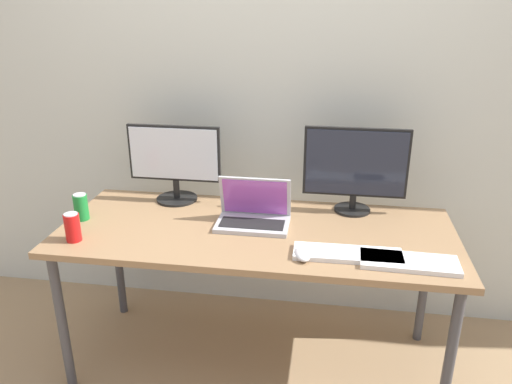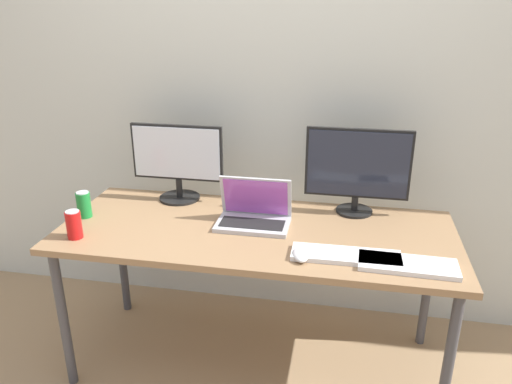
{
  "view_description": "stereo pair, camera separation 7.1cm",
  "coord_description": "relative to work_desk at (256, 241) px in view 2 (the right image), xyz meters",
  "views": [
    {
      "loc": [
        0.31,
        -2.01,
        1.72
      ],
      "look_at": [
        0.0,
        0.0,
        0.92
      ],
      "focal_mm": 35.0,
      "sensor_mm": 36.0,
      "label": 1
    },
    {
      "loc": [
        0.38,
        -2.0,
        1.72
      ],
      "look_at": [
        0.0,
        0.0,
        0.92
      ],
      "focal_mm": 35.0,
      "sensor_mm": 36.0,
      "label": 2
    }
  ],
  "objects": [
    {
      "name": "ground_plane",
      "position": [
        0.0,
        0.0,
        -0.68
      ],
      "size": [
        16.0,
        16.0,
        0.0
      ],
      "primitive_type": "plane",
      "color": "#9E7F5B"
    },
    {
      "name": "wall_back",
      "position": [
        0.0,
        0.59,
        0.62
      ],
      "size": [
        7.0,
        0.08,
        2.6
      ],
      "primitive_type": "cube",
      "color": "silver",
      "rests_on": "ground"
    },
    {
      "name": "work_desk",
      "position": [
        0.0,
        0.0,
        0.0
      ],
      "size": [
        1.79,
        0.73,
        0.74
      ],
      "color": "#424247",
      "rests_on": "ground"
    },
    {
      "name": "monitor_left",
      "position": [
        -0.46,
        0.28,
        0.27
      ],
      "size": [
        0.47,
        0.21,
        0.39
      ],
      "color": "black",
      "rests_on": "work_desk"
    },
    {
      "name": "monitor_center",
      "position": [
        0.44,
        0.27,
        0.29
      ],
      "size": [
        0.49,
        0.18,
        0.42
      ],
      "color": "black",
      "rests_on": "work_desk"
    },
    {
      "name": "laptop_silver",
      "position": [
        -0.02,
        0.05,
        0.11
      ],
      "size": [
        0.33,
        0.21,
        0.22
      ],
      "color": "#B7B7BC",
      "rests_on": "work_desk"
    },
    {
      "name": "keyboard_main",
      "position": [
        0.41,
        -0.2,
        0.07
      ],
      "size": [
        0.44,
        0.14,
        0.02
      ],
      "primitive_type": "cube",
      "rotation": [
        0.0,
        0.0,
        0.01
      ],
      "color": "white",
      "rests_on": "work_desk"
    },
    {
      "name": "keyboard_aux",
      "position": [
        0.64,
        -0.23,
        0.07
      ],
      "size": [
        0.38,
        0.16,
        0.02
      ],
      "primitive_type": "cube",
      "rotation": [
        0.0,
        0.0,
        -0.03
      ],
      "color": "white",
      "rests_on": "work_desk"
    },
    {
      "name": "mouse_by_keyboard",
      "position": [
        0.22,
        -0.24,
        0.08
      ],
      "size": [
        0.09,
        0.12,
        0.03
      ],
      "primitive_type": "ellipsoid",
      "rotation": [
        0.0,
        0.0,
        0.3
      ],
      "color": "silver",
      "rests_on": "work_desk"
    },
    {
      "name": "soda_can_near_keyboard",
      "position": [
        -0.76,
        -0.23,
        0.12
      ],
      "size": [
        0.07,
        0.07,
        0.13
      ],
      "color": "red",
      "rests_on": "work_desk"
    },
    {
      "name": "soda_can_by_laptop",
      "position": [
        -0.83,
        -0.02,
        0.12
      ],
      "size": [
        0.07,
        0.07,
        0.13
      ],
      "color": "#197F33",
      "rests_on": "work_desk"
    }
  ]
}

